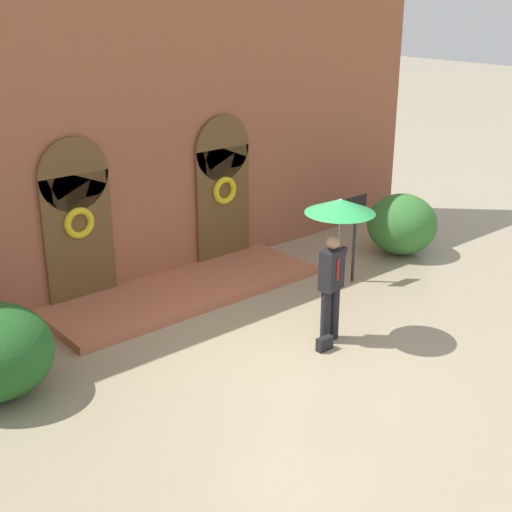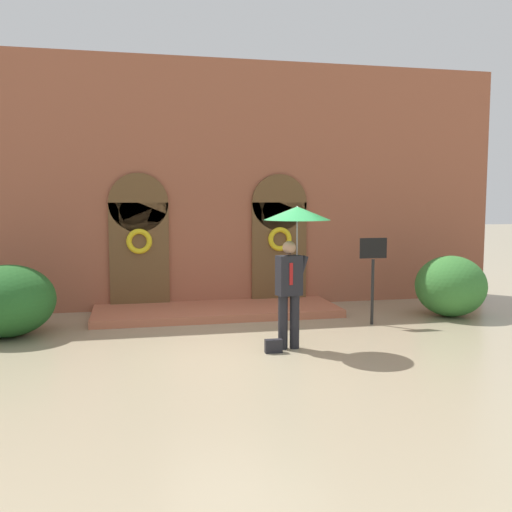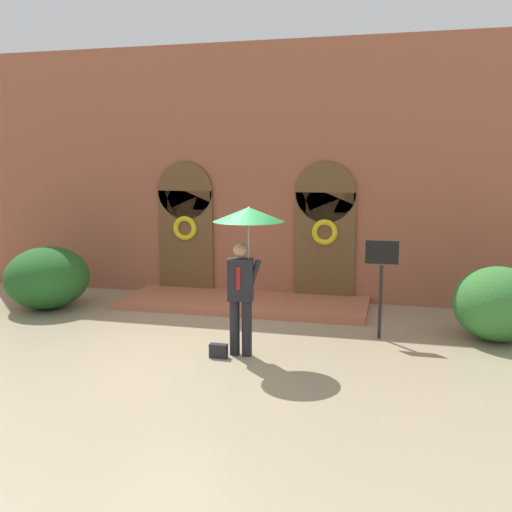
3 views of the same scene
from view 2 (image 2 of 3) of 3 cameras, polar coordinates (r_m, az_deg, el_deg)
name	(u,v)px [view 2 (image 2 of 3)]	position (r m, az deg, el deg)	size (l,w,h in m)	color
ground_plane	(244,352)	(9.42, -1.17, -9.56)	(80.00, 80.00, 0.00)	tan
building_facade	(209,190)	(13.18, -4.70, 6.57)	(14.00, 2.30, 5.60)	#9E563D
person_with_umbrella	(295,234)	(9.35, 3.93, 2.22)	(1.10, 1.10, 2.36)	black
handbag	(274,346)	(9.34, 1.76, -8.99)	(0.28, 0.12, 0.22)	black
sign_post	(373,266)	(11.44, 11.61, -1.00)	(0.56, 0.06, 1.72)	black
shrub_left	(8,301)	(11.28, -23.58, -4.11)	(1.68, 1.81, 1.30)	#235B23
shrub_right	(451,286)	(12.76, 18.89, -2.85)	(1.47, 1.50, 1.29)	#387A33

